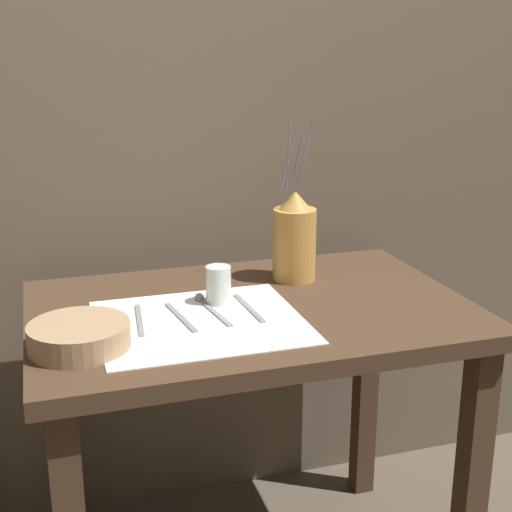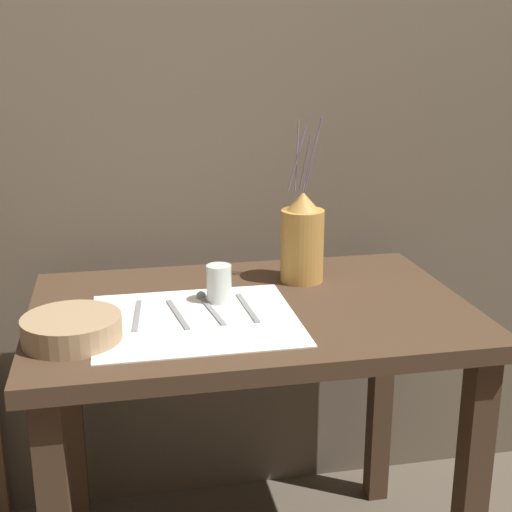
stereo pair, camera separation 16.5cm
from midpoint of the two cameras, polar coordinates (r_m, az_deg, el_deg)
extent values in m
cube|color=brown|center=(2.02, -0.56, 11.86)|extent=(7.00, 0.06, 2.40)
cube|color=#422D1E|center=(1.69, 2.38, -4.62)|extent=(1.03, 0.68, 0.04)
cube|color=#422D1E|center=(1.80, 19.43, -18.14)|extent=(0.06, 0.06, 0.74)
cube|color=#422D1E|center=(2.07, -12.30, -12.69)|extent=(0.06, 0.06, 0.74)
cube|color=#422D1E|center=(2.23, 12.07, -10.42)|extent=(0.06, 0.06, 0.74)
cube|color=white|center=(1.59, -1.90, -5.17)|extent=(0.45, 0.40, 0.00)
cylinder|color=#B7843D|center=(1.84, 6.28, 0.78)|extent=(0.11, 0.11, 0.19)
cone|color=#B7843D|center=(1.81, 6.40, 4.36)|extent=(0.08, 0.08, 0.05)
cylinder|color=slate|center=(1.80, 6.59, 7.41)|extent=(0.02, 0.03, 0.14)
cylinder|color=slate|center=(1.78, 7.28, 8.01)|extent=(0.04, 0.03, 0.19)
cylinder|color=slate|center=(1.77, 7.14, 7.78)|extent=(0.04, 0.02, 0.17)
cylinder|color=slate|center=(1.80, 5.93, 7.97)|extent=(0.01, 0.01, 0.18)
cylinder|color=slate|center=(1.78, 5.95, 7.67)|extent=(0.04, 0.01, 0.16)
cylinder|color=#9E7F5B|center=(1.50, -11.50, -5.79)|extent=(0.21, 0.21, 0.05)
cylinder|color=silver|center=(1.68, -0.18, -2.27)|extent=(0.06, 0.06, 0.09)
cube|color=gray|center=(1.62, -6.63, -4.79)|extent=(0.03, 0.19, 0.00)
cube|color=gray|center=(1.61, -3.39, -4.73)|extent=(0.04, 0.19, 0.00)
cube|color=gray|center=(1.63, -0.66, -4.43)|extent=(0.04, 0.19, 0.00)
sphere|color=gray|center=(1.72, -1.68, -3.27)|extent=(0.02, 0.02, 0.02)
cube|color=gray|center=(1.65, 2.17, -4.19)|extent=(0.02, 0.19, 0.00)
camera|label=1|loc=(0.08, -87.14, 0.86)|focal=50.00mm
camera|label=2|loc=(0.08, 92.86, -0.86)|focal=50.00mm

